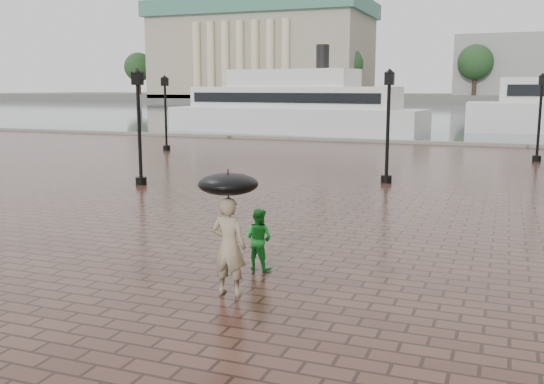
{
  "coord_description": "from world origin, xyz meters",
  "views": [
    {
      "loc": [
        7.41,
        -10.3,
        3.8
      ],
      "look_at": [
        2.4,
        2.68,
        1.4
      ],
      "focal_mm": 40.0,
      "sensor_mm": 36.0,
      "label": 1
    }
  ],
  "objects": [
    {
      "name": "child_pedestrian",
      "position": [
        2.67,
        1.17,
        0.66
      ],
      "size": [
        0.72,
        0.61,
        1.31
      ],
      "primitive_type": "imported",
      "rotation": [
        0.0,
        0.0,
        2.95
      ],
      "color": "green",
      "rests_on": "ground"
    },
    {
      "name": "umbrella",
      "position": [
        2.78,
        -0.5,
        2.08
      ],
      "size": [
        1.1,
        1.1,
        1.18
      ],
      "color": "black",
      "rests_on": "ground"
    },
    {
      "name": "ferry_near",
      "position": [
        -9.39,
        38.16,
        2.17
      ],
      "size": [
        22.48,
        7.8,
        7.22
      ],
      "rotation": [
        0.0,
        0.0,
        -0.12
      ],
      "color": "silver",
      "rests_on": "ground"
    },
    {
      "name": "far_trees",
      "position": [
        0.0,
        138.0,
        9.42
      ],
      "size": [
        188.0,
        8.0,
        13.5
      ],
      "color": "#2D2119",
      "rests_on": "ground"
    },
    {
      "name": "far_shore",
      "position": [
        0.0,
        160.0,
        1.0
      ],
      "size": [
        300.0,
        60.0,
        2.0
      ],
      "primitive_type": "cube",
      "color": "#4C4C47",
      "rests_on": "ground"
    },
    {
      "name": "museum",
      "position": [
        -55.0,
        144.61,
        13.91
      ],
      "size": [
        57.0,
        32.5,
        26.0
      ],
      "color": "gray",
      "rests_on": "ground"
    },
    {
      "name": "ground",
      "position": [
        0.0,
        0.0,
        0.0
      ],
      "size": [
        300.0,
        300.0,
        0.0
      ],
      "primitive_type": "plane",
      "color": "#3C221B",
      "rests_on": "ground"
    },
    {
      "name": "harbour_water",
      "position": [
        0.0,
        92.0,
        0.0
      ],
      "size": [
        240.0,
        240.0,
        0.0
      ],
      "primitive_type": "plane",
      "color": "#485258",
      "rests_on": "ground"
    },
    {
      "name": "quay_edge",
      "position": [
        0.0,
        32.0,
        0.0
      ],
      "size": [
        80.0,
        0.6,
        0.3
      ],
      "primitive_type": "cube",
      "color": "slate",
      "rests_on": "ground"
    },
    {
      "name": "adult_pedestrian",
      "position": [
        2.78,
        -0.5,
        0.92
      ],
      "size": [
        0.68,
        0.45,
        1.84
      ],
      "primitive_type": "imported",
      "rotation": [
        0.0,
        0.0,
        3.13
      ],
      "color": "gray",
      "rests_on": "ground"
    },
    {
      "name": "street_lamps",
      "position": [
        -1.5,
        17.5,
        2.33
      ],
      "size": [
        21.44,
        14.44,
        4.4
      ],
      "color": "black",
      "rests_on": "ground"
    }
  ]
}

